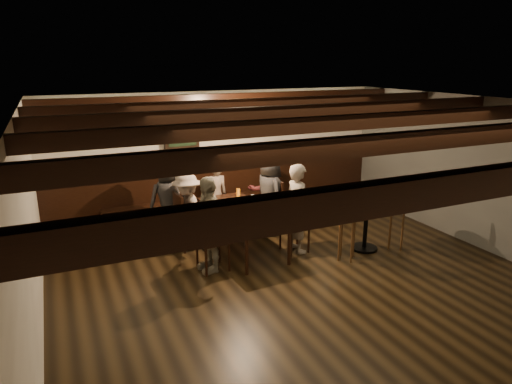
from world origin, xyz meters
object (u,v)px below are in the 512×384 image
person_bench_right (264,189)px  person_right_far (298,208)px  dining_table (242,213)px  chair_right_near (268,217)px  person_left_near (187,211)px  person_right_near (269,194)px  chair_right_far (295,235)px  person_bench_centre (216,196)px  high_top_table (367,210)px  bar_stool_left (347,236)px  chair_left_far (212,250)px  person_left_far (209,224)px  bar_stool_right (397,225)px  chair_left_near (190,231)px  person_bench_left (169,200)px

person_bench_right → person_right_far: 1.36m
dining_table → person_right_far: person_right_far is taller
chair_right_near → person_left_near: bearing=90.0°
person_right_near → person_right_far: size_ratio=1.00×
chair_right_far → person_bench_centre: person_bench_centre is taller
person_bench_right → high_top_table: 2.01m
person_left_near → chair_right_far: bearing=58.5°
high_top_table → bar_stool_left: bar_stool_left is taller
chair_left_far → person_bench_right: size_ratio=0.72×
chair_left_far → person_left_far: person_left_far is taller
person_bench_right → high_top_table: size_ratio=1.32×
person_left_far → person_right_near: size_ratio=0.99×
high_top_table → bar_stool_right: size_ratio=0.99×
person_bench_right → bar_stool_left: 2.04m
person_left_far → bar_stool_left: size_ratio=1.36×
dining_table → chair_left_near: size_ratio=2.00×
chair_left_far → person_left_far: size_ratio=0.68×
person_left_far → high_top_table: size_ratio=1.38×
chair_left_near → person_bench_right: size_ratio=0.70×
person_bench_right → bar_stool_right: size_ratio=1.30×
high_top_table → person_right_far: bearing=158.0°
chair_right_far → bar_stool_right: size_ratio=0.86×
dining_table → person_bench_left: (-0.96, 0.84, 0.09)m
chair_left_far → bar_stool_right: 3.02m
chair_right_far → person_bench_centre: (-0.82, 1.45, 0.35)m
dining_table → chair_right_far: (0.75, -0.40, -0.35)m
bar_stool_left → person_right_near: bearing=122.8°
chair_left_near → chair_right_near: chair_right_near is taller
person_left_far → bar_stool_left: (2.01, -0.52, -0.32)m
chair_left_near → person_bench_centre: (0.68, 0.65, 0.33)m
chair_left_near → person_right_near: (1.47, 0.10, 0.42)m
person_right_near → person_right_far: bearing=-180.0°
chair_right_far → chair_right_near: bearing=-0.1°
person_bench_left → person_left_near: size_ratio=1.12×
high_top_table → chair_left_far: bearing=172.8°
chair_left_near → chair_right_near: bearing=90.0°
dining_table → chair_right_near: size_ratio=1.97×
chair_left_far → dining_table: bearing=122.0°
chair_right_far → person_bench_right: (0.09, 1.36, 0.40)m
chair_left_far → chair_right_near: size_ratio=1.02×
chair_right_near → bar_stool_right: bar_stool_right is taller
high_top_table → bar_stool_left: 0.61m
chair_left_far → person_right_far: size_ratio=0.67×
person_left_far → bar_stool_right: (3.01, -0.47, -0.32)m
person_bench_left → high_top_table: (2.75, -1.65, -0.04)m
dining_table → person_bench_right: person_bench_right is taller
person_right_far → high_top_table: bearing=-115.9°
bar_stool_left → person_left_near: bearing=157.7°
person_bench_centre → dining_table: bearing=90.0°
chair_left_near → person_bench_right: 1.72m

